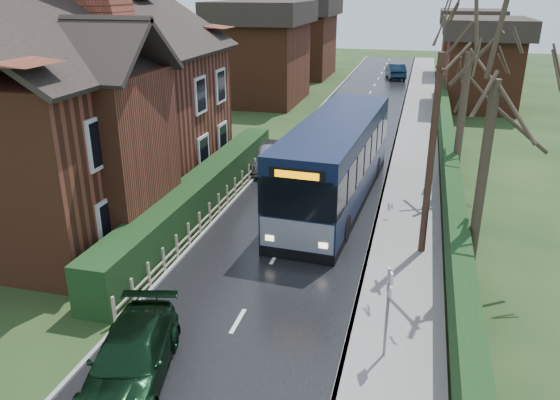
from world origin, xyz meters
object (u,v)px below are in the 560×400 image
(car_green, at_px, (131,358))
(bus, at_px, (335,162))
(car_silver, at_px, (270,155))
(bus_stop_sign, at_px, (388,301))
(brick_house, at_px, (80,101))
(telegraph_pole, at_px, (431,159))

(car_green, bearing_deg, bus, 64.30)
(car_silver, distance_m, bus_stop_sign, 15.59)
(bus, relative_size, car_green, 2.80)
(brick_house, height_order, telegraph_pole, brick_house)
(bus, xyz_separation_m, car_green, (-2.70, -12.47, -1.14))
(telegraph_pole, bearing_deg, brick_house, 160.86)
(brick_house, height_order, car_green, brick_house)
(bus, bearing_deg, brick_house, -160.54)
(bus_stop_sign, height_order, telegraph_pole, telegraph_pole)
(car_green, height_order, telegraph_pole, telegraph_pole)
(telegraph_pole, bearing_deg, car_silver, 120.36)
(brick_house, distance_m, bus_stop_sign, 14.99)
(car_silver, relative_size, car_green, 0.97)
(bus, xyz_separation_m, bus_stop_sign, (2.90, -10.25, -0.09))
(bus, bearing_deg, bus_stop_sign, -70.74)
(bus_stop_sign, relative_size, telegraph_pole, 0.37)
(car_green, relative_size, bus_stop_sign, 1.67)
(bus_stop_sign, bearing_deg, car_silver, 99.37)
(bus_stop_sign, bearing_deg, bus, 89.26)
(car_silver, distance_m, car_green, 16.27)
(brick_house, xyz_separation_m, bus_stop_sign, (12.73, -7.43, -2.71))
(car_silver, relative_size, bus_stop_sign, 1.61)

